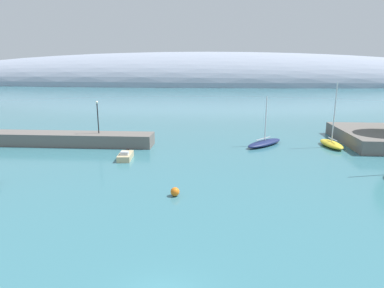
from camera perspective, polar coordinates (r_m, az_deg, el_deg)
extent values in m
cube|color=#66605B|center=(52.58, -21.33, 0.83)|extent=(26.79, 4.04, 1.84)
ellipsoid|color=#8E99AD|center=(212.17, 0.77, 10.28)|extent=(391.05, 72.06, 39.51)
ellipsoid|color=yellow|center=(51.91, 22.91, -0.01)|extent=(2.90, 5.94, 0.86)
cylinder|color=silver|center=(51.12, 23.38, 5.08)|extent=(0.16, 0.16, 8.48)
cube|color=silver|center=(51.53, 23.11, 0.76)|extent=(0.49, 2.55, 0.10)
ellipsoid|color=navy|center=(49.87, 12.40, 0.18)|extent=(6.60, 7.03, 0.77)
cylinder|color=silver|center=(49.19, 12.61, 4.30)|extent=(0.17, 0.17, 6.49)
cube|color=silver|center=(49.44, 12.22, 0.94)|extent=(2.35, 2.61, 0.10)
cube|color=#C6B284|center=(42.47, -11.41, -2.10)|extent=(1.91, 3.65, 0.73)
cube|color=black|center=(44.33, -10.96, -1.18)|extent=(0.40, 0.47, 0.66)
cube|color=#B2B7C1|center=(41.82, -11.57, -1.54)|extent=(1.02, 0.93, 0.40)
sphere|color=orange|center=(30.17, -2.95, -8.23)|extent=(0.82, 0.82, 0.82)
cylinder|color=black|center=(50.04, -15.93, 4.26)|extent=(0.16, 0.16, 4.36)
sphere|color=#EAEACC|center=(49.74, -16.10, 6.94)|extent=(0.36, 0.36, 0.36)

